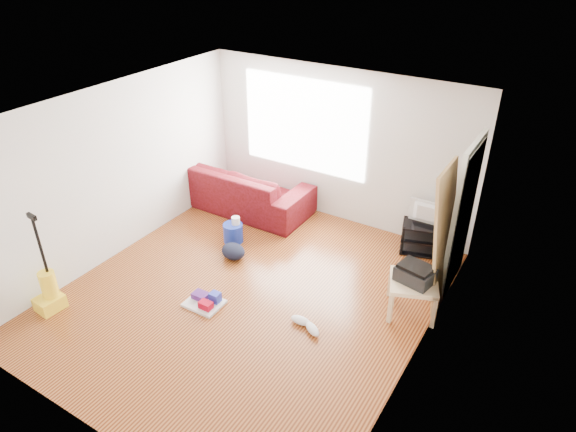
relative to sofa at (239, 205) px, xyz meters
The scene contains 13 objects.
room 2.75m from the sofa, 47.36° to the right, with size 4.51×5.01×2.51m.
sofa is the anchor object (origin of this frame).
tv_stand 3.26m from the sofa, ahead, with size 0.77×0.57×0.47m.
tv 3.31m from the sofa, ahead, with size 0.61×0.08×0.35m, color black.
side_table 3.73m from the sofa, 17.67° to the right, with size 0.75×0.75×0.47m.
printer 3.76m from the sofa, 17.67° to the right, with size 0.50×0.41×0.23m.
bucket 1.16m from the sofa, 57.88° to the right, with size 0.30×0.30×0.30m, color #182EA2.
toilet_paper 1.17m from the sofa, 55.38° to the right, with size 0.13×0.13×0.12m, color silver.
cleaning_tray 2.70m from the sofa, 62.92° to the right, with size 0.48×0.38×0.17m.
backpack 1.61m from the sofa, 56.57° to the right, with size 0.39×0.31×0.22m, color black.
sneakers 3.32m from the sofa, 39.35° to the right, with size 0.48×0.24×0.11m.
vacuum 3.51m from the sofa, 96.80° to the right, with size 0.31×0.35×1.36m.
door_panel 3.78m from the sofa, 11.02° to the right, with size 0.04×0.75×1.89m, color #9B8146.
Camera 1 is at (3.29, -4.34, 4.33)m, focal length 32.00 mm.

